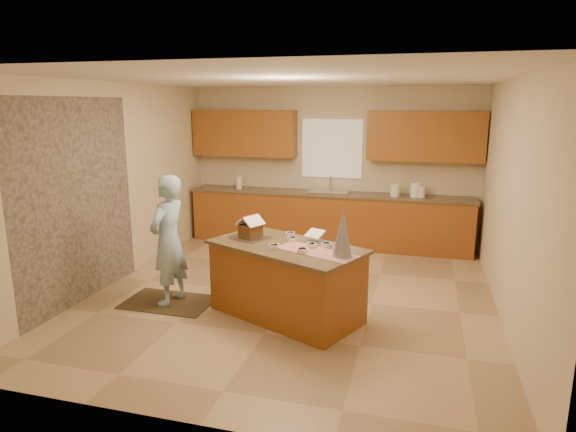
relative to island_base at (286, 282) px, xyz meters
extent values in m
plane|color=tan|center=(-0.10, 0.62, -0.41)|extent=(5.50, 5.50, 0.00)
plane|color=silver|center=(-0.10, 0.62, 2.29)|extent=(5.50, 5.50, 0.00)
plane|color=beige|center=(-0.10, 3.37, 0.94)|extent=(5.50, 5.50, 0.00)
plane|color=beige|center=(-0.10, -2.13, 0.94)|extent=(5.50, 5.50, 0.00)
plane|color=beige|center=(-2.60, 0.62, 0.94)|extent=(5.50, 5.50, 0.00)
plane|color=beige|center=(2.40, 0.62, 0.94)|extent=(5.50, 5.50, 0.00)
plane|color=gray|center=(-2.58, -0.18, 0.84)|extent=(0.00, 2.50, 2.50)
cube|color=white|center=(-0.10, 3.34, 1.24)|extent=(1.05, 0.03, 1.00)
cube|color=brown|center=(-0.10, 3.07, 0.03)|extent=(4.80, 0.60, 0.88)
cube|color=brown|center=(-0.10, 3.07, 0.49)|extent=(4.85, 0.63, 0.04)
cube|color=#984920|center=(-1.65, 3.19, 1.49)|extent=(1.85, 0.35, 0.80)
cube|color=#984920|center=(1.45, 3.19, 1.49)|extent=(1.85, 0.35, 0.80)
cube|color=silver|center=(-0.10, 3.07, 0.48)|extent=(0.70, 0.45, 0.12)
cylinder|color=silver|center=(-0.10, 3.25, 0.65)|extent=(0.03, 0.03, 0.28)
cube|color=brown|center=(0.00, 0.00, 0.00)|extent=(1.87, 1.45, 0.82)
cube|color=brown|center=(0.00, 0.00, 0.43)|extent=(1.97, 1.55, 0.04)
cube|color=#9F0B15|center=(0.38, -0.17, 0.45)|extent=(0.98, 0.69, 0.01)
cube|color=silver|center=(-0.48, 0.17, 0.46)|extent=(0.52, 0.46, 0.02)
cube|color=white|center=(0.27, 0.26, 0.53)|extent=(0.25, 0.23, 0.09)
cone|color=silver|center=(0.68, -0.26, 0.70)|extent=(0.27, 0.27, 0.51)
cube|color=black|center=(-1.52, -0.02, -0.40)|extent=(1.08, 0.70, 0.01)
imported|color=#94BCD3|center=(-1.47, -0.02, 0.40)|extent=(0.46, 0.63, 1.59)
cylinder|color=white|center=(1.02, 3.07, 0.61)|extent=(0.15, 0.15, 0.20)
cylinder|color=white|center=(1.34, 3.07, 0.63)|extent=(0.17, 0.17, 0.24)
cylinder|color=white|center=(1.44, 3.07, 0.60)|extent=(0.13, 0.13, 0.19)
cylinder|color=white|center=(-1.73, 3.07, 0.62)|extent=(0.10, 0.10, 0.22)
cube|color=brown|center=(-0.48, 0.17, 0.54)|extent=(0.28, 0.29, 0.15)
cube|color=white|center=(-0.54, 0.19, 0.67)|extent=(0.23, 0.29, 0.12)
cube|color=white|center=(-0.43, 0.14, 0.67)|extent=(0.23, 0.29, 0.12)
cylinder|color=red|center=(-0.48, 0.17, 0.72)|extent=(0.12, 0.24, 0.02)
cylinder|color=#34A4C4|center=(0.45, 0.04, 0.47)|extent=(0.11, 0.11, 0.05)
cylinder|color=#763296|center=(-0.06, 0.38, 0.47)|extent=(0.11, 0.11, 0.05)
cylinder|color=red|center=(0.25, -0.24, 0.47)|extent=(0.11, 0.11, 0.05)
cylinder|color=silver|center=(0.29, -0.02, 0.47)|extent=(0.11, 0.11, 0.05)
cylinder|color=pink|center=(-0.09, -0.18, 0.47)|extent=(0.11, 0.11, 0.05)
cylinder|color=#D9265B|center=(0.02, 0.17, 0.47)|extent=(0.11, 0.11, 0.05)
camera|label=1|loc=(1.44, -5.20, 2.01)|focal=30.96mm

